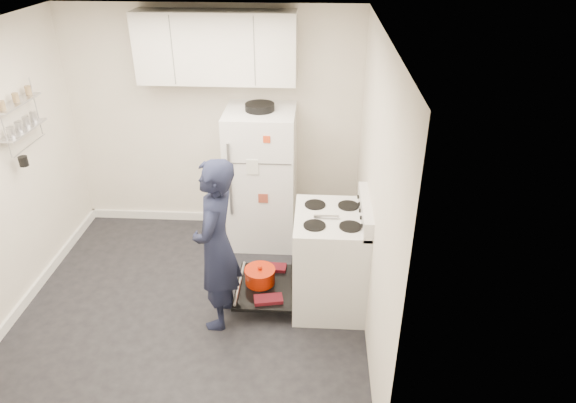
# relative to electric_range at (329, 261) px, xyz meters

# --- Properties ---
(room) EXTENTS (3.21, 3.21, 2.51)m
(room) POSITION_rel_electric_range_xyz_m (-1.29, -0.12, 0.74)
(room) COLOR black
(room) RESTS_ON ground
(electric_range) EXTENTS (0.66, 0.76, 1.10)m
(electric_range) POSITION_rel_electric_range_xyz_m (0.00, 0.00, 0.00)
(electric_range) COLOR silver
(electric_range) RESTS_ON ground
(open_oven_door) EXTENTS (0.55, 0.70, 0.23)m
(open_oven_door) POSITION_rel_electric_range_xyz_m (-0.61, 0.02, -0.28)
(open_oven_door) COLOR black
(open_oven_door) RESTS_ON ground
(refrigerator) EXTENTS (0.72, 0.74, 1.59)m
(refrigerator) POSITION_rel_electric_range_xyz_m (-0.72, 1.10, 0.30)
(refrigerator) COLOR white
(refrigerator) RESTS_ON ground
(upper_cabinets) EXTENTS (1.60, 0.33, 0.70)m
(upper_cabinets) POSITION_rel_electric_range_xyz_m (-1.16, 1.28, 1.63)
(upper_cabinets) COLOR silver
(upper_cabinets) RESTS_ON room
(wall_shelf_rack) EXTENTS (0.14, 0.60, 0.61)m
(wall_shelf_rack) POSITION_rel_electric_range_xyz_m (-2.78, 0.34, 1.21)
(wall_shelf_rack) COLOR #B2B2B7
(wall_shelf_rack) RESTS_ON room
(person) EXTENTS (0.43, 0.61, 1.59)m
(person) POSITION_rel_electric_range_xyz_m (-0.96, -0.29, 0.33)
(person) COLOR black
(person) RESTS_ON ground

